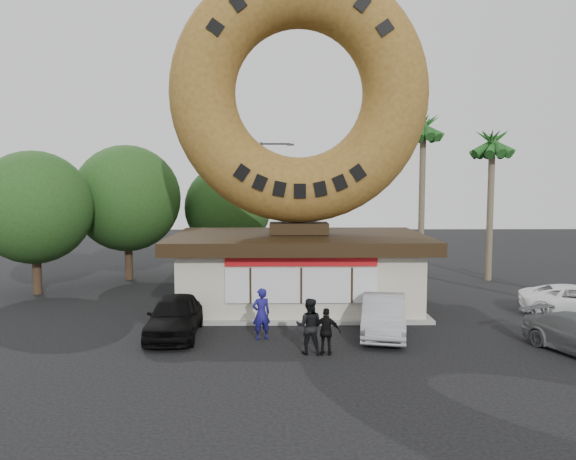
# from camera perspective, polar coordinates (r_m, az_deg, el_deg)

# --- Properties ---
(ground) EXTENTS (90.00, 90.00, 0.00)m
(ground) POSITION_cam_1_polar(r_m,az_deg,el_deg) (19.75, 1.66, -11.69)
(ground) COLOR black
(ground) RESTS_ON ground
(donut_shop) EXTENTS (11.20, 7.20, 3.80)m
(donut_shop) POSITION_cam_1_polar(r_m,az_deg,el_deg) (25.19, 1.10, -3.87)
(donut_shop) COLOR beige
(donut_shop) RESTS_ON ground
(giant_donut) EXTENTS (11.32, 2.88, 11.32)m
(giant_donut) POSITION_cam_1_polar(r_m,az_deg,el_deg) (25.17, 1.13, 13.70)
(giant_donut) COLOR olive
(giant_donut) RESTS_ON donut_shop
(tree_west) EXTENTS (6.00, 6.00, 7.65)m
(tree_west) POSITION_cam_1_polar(r_m,az_deg,el_deg) (33.06, -16.02, 3.10)
(tree_west) COLOR #473321
(tree_west) RESTS_ON ground
(tree_mid) EXTENTS (5.20, 5.20, 6.63)m
(tree_mid) POSITION_cam_1_polar(r_m,az_deg,el_deg) (34.08, -6.13, 2.28)
(tree_mid) COLOR #473321
(tree_mid) RESTS_ON ground
(tree_far) EXTENTS (5.60, 5.60, 7.14)m
(tree_far) POSITION_cam_1_polar(r_m,az_deg,el_deg) (30.46, -24.36, 2.09)
(tree_far) COLOR #473321
(tree_far) RESTS_ON ground
(palm_near) EXTENTS (2.60, 2.60, 9.75)m
(palm_near) POSITION_cam_1_polar(r_m,az_deg,el_deg) (34.02, 13.58, 9.57)
(palm_near) COLOR #726651
(palm_near) RESTS_ON ground
(palm_far) EXTENTS (2.60, 2.60, 8.75)m
(palm_far) POSITION_cam_1_polar(r_m,az_deg,el_deg) (33.57, 20.03, 7.87)
(palm_far) COLOR #726651
(palm_far) RESTS_ON ground
(street_lamp) EXTENTS (2.11, 0.20, 8.00)m
(street_lamp) POSITION_cam_1_polar(r_m,az_deg,el_deg) (34.92, -2.48, 3.14)
(street_lamp) COLOR #59595E
(street_lamp) RESTS_ON ground
(person_left) EXTENTS (0.80, 0.66, 1.86)m
(person_left) POSITION_cam_1_polar(r_m,az_deg,el_deg) (20.30, -2.73, -8.50)
(person_left) COLOR navy
(person_left) RESTS_ON ground
(person_center) EXTENTS (1.00, 0.83, 1.85)m
(person_center) POSITION_cam_1_polar(r_m,az_deg,el_deg) (18.70, 2.17, -9.72)
(person_center) COLOR black
(person_center) RESTS_ON ground
(person_right) EXTENTS (0.96, 0.51, 1.56)m
(person_right) POSITION_cam_1_polar(r_m,az_deg,el_deg) (18.61, 3.94, -10.26)
(person_right) COLOR black
(person_right) RESTS_ON ground
(car_black) EXTENTS (1.91, 4.47, 1.50)m
(car_black) POSITION_cam_1_polar(r_m,az_deg,el_deg) (21.15, -11.45, -8.54)
(car_black) COLOR black
(car_black) RESTS_ON ground
(car_silver) EXTENTS (2.31, 4.59, 1.44)m
(car_silver) POSITION_cam_1_polar(r_m,az_deg,el_deg) (21.19, 9.68, -8.57)
(car_silver) COLOR #A0A0A5
(car_silver) RESTS_ON ground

